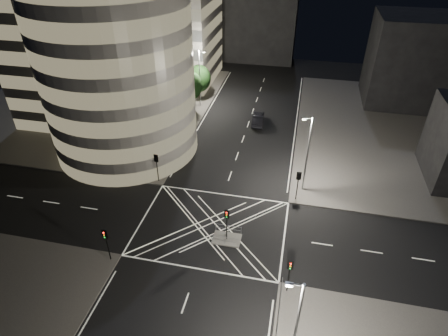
% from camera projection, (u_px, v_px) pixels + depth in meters
% --- Properties ---
extents(ground, '(120.00, 120.00, 0.00)m').
position_uv_depth(ground, '(212.00, 227.00, 41.60)').
color(ground, black).
rests_on(ground, ground).
extents(sidewalk_far_left, '(42.00, 42.00, 0.15)m').
position_uv_depth(sidewalk_far_left, '(94.00, 103.00, 68.41)').
color(sidewalk_far_left, '#514F4C').
rests_on(sidewalk_far_left, ground).
extents(sidewalk_far_right, '(42.00, 42.00, 0.15)m').
position_uv_depth(sidewalk_far_right, '(434.00, 137.00, 58.17)').
color(sidewalk_far_right, '#514F4C').
rests_on(sidewalk_far_right, ground).
extents(central_island, '(3.00, 2.00, 0.15)m').
position_uv_depth(central_island, '(227.00, 239.00, 40.00)').
color(central_island, slate).
rests_on(central_island, ground).
extents(office_tower_curved, '(30.00, 29.00, 27.20)m').
position_uv_depth(office_tower_curved, '(101.00, 51.00, 53.17)').
color(office_tower_curved, gray).
rests_on(office_tower_curved, sidewalk_far_left).
extents(office_block_rear, '(24.00, 16.00, 22.00)m').
position_uv_depth(office_block_rear, '(153.00, 22.00, 72.97)').
color(office_block_rear, gray).
rests_on(office_block_rear, sidewalk_far_left).
extents(building_right_far, '(14.00, 12.00, 15.00)m').
position_uv_depth(building_right_far, '(412.00, 60.00, 64.87)').
color(building_right_far, black).
rests_on(building_right_far, sidewalk_far_right).
extents(building_far_end, '(18.00, 8.00, 18.00)m').
position_uv_depth(building_far_end, '(256.00, 19.00, 83.89)').
color(building_far_end, black).
rests_on(building_far_end, ground).
extents(tree_a, '(4.81, 4.81, 6.98)m').
position_uv_depth(tree_a, '(149.00, 143.00, 48.23)').
color(tree_a, black).
rests_on(tree_a, sidewalk_far_left).
extents(tree_b, '(4.03, 4.03, 7.06)m').
position_uv_depth(tree_b, '(165.00, 118.00, 52.77)').
color(tree_b, black).
rests_on(tree_b, sidewalk_far_left).
extents(tree_c, '(4.30, 4.30, 6.67)m').
position_uv_depth(tree_c, '(178.00, 104.00, 57.90)').
color(tree_c, black).
rests_on(tree_c, sidewalk_far_left).
extents(tree_d, '(4.32, 4.32, 7.34)m').
position_uv_depth(tree_d, '(189.00, 86.00, 62.36)').
color(tree_d, black).
rests_on(tree_d, sidewalk_far_left).
extents(tree_e, '(4.29, 4.29, 6.33)m').
position_uv_depth(tree_e, '(199.00, 78.00, 67.75)').
color(tree_e, black).
rests_on(tree_e, sidewalk_far_left).
extents(traffic_signal_fl, '(0.55, 0.22, 4.00)m').
position_uv_depth(traffic_signal_fl, '(157.00, 163.00, 46.98)').
color(traffic_signal_fl, black).
rests_on(traffic_signal_fl, sidewalk_far_left).
extents(traffic_signal_nl, '(0.55, 0.22, 4.00)m').
position_uv_depth(traffic_signal_nl, '(106.00, 239.00, 36.03)').
color(traffic_signal_nl, black).
rests_on(traffic_signal_nl, sidewalk_near_left).
extents(traffic_signal_fr, '(0.55, 0.22, 4.00)m').
position_uv_depth(traffic_signal_fr, '(298.00, 181.00, 43.87)').
color(traffic_signal_fr, black).
rests_on(traffic_signal_fr, sidewalk_far_right).
extents(traffic_signal_nr, '(0.55, 0.22, 4.00)m').
position_uv_depth(traffic_signal_nr, '(290.00, 270.00, 32.93)').
color(traffic_signal_nr, black).
rests_on(traffic_signal_nr, sidewalk_near_right).
extents(traffic_signal_island, '(0.55, 0.22, 4.00)m').
position_uv_depth(traffic_signal_island, '(227.00, 219.00, 38.39)').
color(traffic_signal_island, black).
rests_on(traffic_signal_island, central_island).
extents(street_lamp_left_near, '(1.25, 0.25, 10.00)m').
position_uv_depth(street_lamp_left_near, '(164.00, 125.00, 49.79)').
color(street_lamp_left_near, slate).
rests_on(street_lamp_left_near, sidewalk_far_left).
extents(street_lamp_left_far, '(1.25, 0.25, 10.00)m').
position_uv_depth(street_lamp_left_far, '(200.00, 77.00, 64.28)').
color(street_lamp_left_far, slate).
rests_on(street_lamp_left_far, sidewalk_far_left).
extents(street_lamp_right_far, '(1.25, 0.25, 10.00)m').
position_uv_depth(street_lamp_right_far, '(307.00, 153.00, 44.04)').
color(street_lamp_right_far, slate).
rests_on(street_lamp_right_far, sidewalk_far_right).
extents(street_lamp_right_near, '(1.25, 0.25, 10.00)m').
position_uv_depth(street_lamp_right_near, '(295.00, 328.00, 25.53)').
color(street_lamp_right_near, slate).
rests_on(street_lamp_right_near, sidewalk_near_right).
extents(railing_island_south, '(2.80, 0.06, 1.10)m').
position_uv_depth(railing_island_south, '(225.00, 241.00, 38.92)').
color(railing_island_south, slate).
rests_on(railing_island_south, central_island).
extents(railing_island_north, '(2.80, 0.06, 1.10)m').
position_uv_depth(railing_island_north, '(228.00, 229.00, 40.37)').
color(railing_island_north, slate).
rests_on(railing_island_north, central_island).
extents(sedan, '(2.13, 5.24, 1.69)m').
position_uv_depth(sedan, '(258.00, 119.00, 61.44)').
color(sedan, black).
rests_on(sedan, ground).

